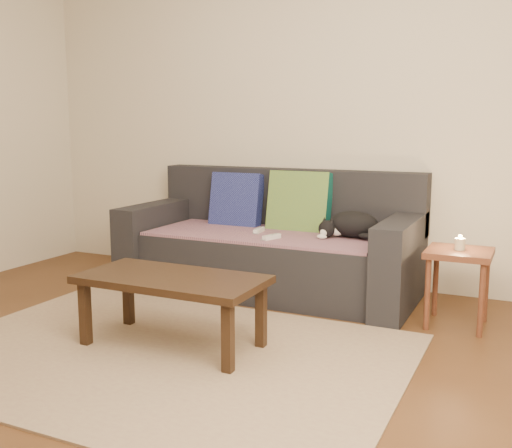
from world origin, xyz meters
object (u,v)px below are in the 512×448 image
Objects in this scene: cat at (351,225)px; wii_remote_b at (272,237)px; wii_remote_a at (259,230)px; sofa at (272,248)px; coffee_table at (172,285)px; side_table at (459,263)px.

cat is 0.55m from wii_remote_b.
cat is at bearing -86.92° from wii_remote_a.
sofa is 0.35m from wii_remote_b.
coffee_table is at bearing -90.61° from sofa.
wii_remote_a is at bearing -168.00° from cat.
wii_remote_b is at bearing -144.09° from cat.
wii_remote_b is 1.21m from side_table.
sofa is 5.02× the size of cat.
sofa reaches higher than wii_remote_b.
wii_remote_a is at bearing 62.49° from wii_remote_b.
wii_remote_a reaches higher than side_table.
sofa is 0.18m from wii_remote_a.
cat is 0.80m from side_table.
sofa reaches higher than side_table.
sofa is 0.63m from cat.
cat is 0.42× the size of coffee_table.
sofa reaches higher than coffee_table.
wii_remote_b is 0.32× the size of side_table.
wii_remote_a reaches higher than coffee_table.
coffee_table is (-0.14, -1.00, -0.10)m from wii_remote_b.
wii_remote_a is 1.40m from side_table.
side_table is (0.74, -0.26, -0.14)m from cat.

